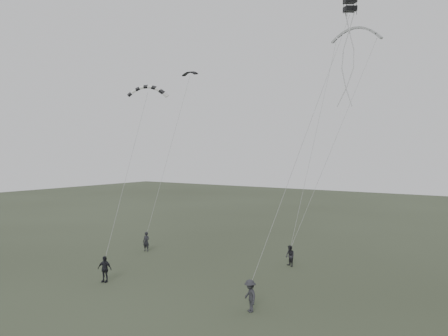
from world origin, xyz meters
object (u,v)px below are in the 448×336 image
Objects in this scene: flyer_far at (250,296)px; flyer_left at (146,242)px; flyer_center at (105,269)px; kite_box at (350,5)px; kite_dark_small at (190,72)px; kite_pale_large at (356,28)px; flyer_right at (290,256)px; kite_striped at (148,87)px.

flyer_left is at bearing -169.85° from flyer_far.
flyer_center is 21.01m from kite_box.
kite_pale_large reaches higher than kite_dark_small.
flyer_center is (3.89, -7.74, 0.02)m from flyer_left.
kite_dark_small is (-11.88, 3.54, 14.82)m from flyer_right.
flyer_center is at bearing -69.84° from kite_dark_small.
flyer_right is 18.44m from kite_pale_large.
flyer_right is at bearing -125.97° from kite_pale_large.
kite_box is (3.79, 3.78, 15.02)m from flyer_far.
flyer_far is at bearing -44.69° from flyer_right.
kite_striped reaches higher than flyer_left.
flyer_left is 15.85m from kite_dark_small.
flyer_center is at bearing 160.24° from kite_box.
flyer_center is (-8.05, -9.96, 0.08)m from flyer_right.
flyer_right is 17.15m from kite_box.
flyer_center is 14.29m from kite_striped.
flyer_left is 15.78m from flyer_far.
kite_box is at bearing -22.63° from kite_dark_small.
kite_pale_large is 16.97m from kite_striped.
flyer_far reaches higher than flyer_left.
kite_box is at bearing 0.34° from flyer_center.
flyer_center reaches higher than flyer_left.
kite_dark_small is (-14.03, 12.84, 14.74)m from flyer_far.
kite_dark_small is at bearing 177.84° from kite_pale_large.
flyer_far reaches higher than flyer_right.
kite_striped is (-10.55, -3.39, 12.51)m from flyer_right.
kite_pale_large reaches higher than kite_striped.
flyer_left is 1.07× the size of flyer_right.
kite_pale_large is (2.70, 6.13, 17.19)m from flyer_right.
kite_dark_small is 14.99m from kite_pale_large.
kite_striped reaches higher than flyer_far.
kite_striped is at bearing -50.97° from flyer_left.
kite_striped is at bearing -156.53° from kite_pale_large.
flyer_left is at bearing 100.92° from kite_striped.
flyer_right is 12.81m from flyer_center.
flyer_right is at bearing 33.80° from flyer_center.
kite_dark_small reaches higher than flyer_far.
flyer_right is 19.32m from kite_dark_small.
flyer_left reaches higher than flyer_right.
kite_striped is at bearing 135.27° from kite_box.
flyer_center reaches higher than flyer_right.
flyer_left is 0.41× the size of kite_pale_large.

